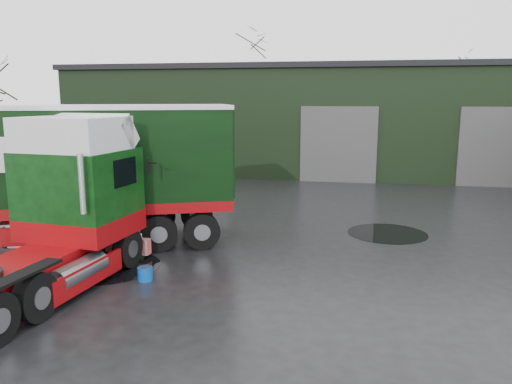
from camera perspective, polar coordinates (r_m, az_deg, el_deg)
ground at (r=13.73m, az=-0.83°, el=-8.16°), size 100.00×100.00×0.00m
warehouse at (r=32.76m, az=9.72°, el=8.33°), size 32.40×12.40×6.30m
hero_tractor at (r=12.23m, az=-24.54°, el=-1.72°), size 3.46×6.76×4.03m
wash_bucket at (r=12.76m, az=-12.56°, el=-9.12°), size 0.48×0.48×0.34m
tree_back_a at (r=43.59m, az=-0.72°, el=11.14°), size 4.40×4.40×9.50m
tree_back_b at (r=43.37m, az=20.77°, el=9.14°), size 4.40×4.40×7.50m
puddle_0 at (r=14.08m, az=-16.66°, el=-8.14°), size 2.83×2.83×0.01m
puddle_1 at (r=17.21m, az=14.77°, el=-4.59°), size 2.62×2.62×0.01m
puddle_2 at (r=18.21m, az=-22.73°, el=-4.24°), size 3.81×3.81×0.01m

